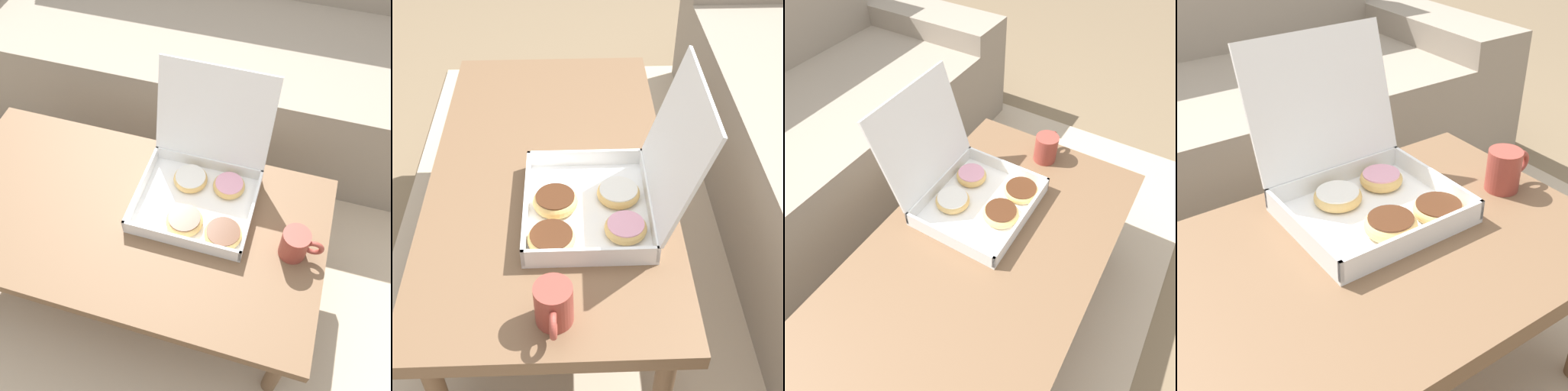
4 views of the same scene
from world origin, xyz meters
The scene contains 5 objects.
ground_plane centered at (0.00, 0.00, 0.00)m, with size 12.00×12.00×0.00m, color #756047.
area_rug centered at (0.00, 0.30, 0.01)m, with size 2.39×1.97×0.01m, color tan.
coffee_table centered at (0.00, -0.18, 0.35)m, with size 1.13×0.60×0.39m.
pastry_box centered at (0.19, -0.05, 0.45)m, with size 0.34×0.38×0.33m.
coffee_mug centered at (0.47, -0.16, 0.44)m, with size 0.12×0.07×0.09m.
Camera 2 is at (1.09, -0.12, 1.28)m, focal length 50.00 mm.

